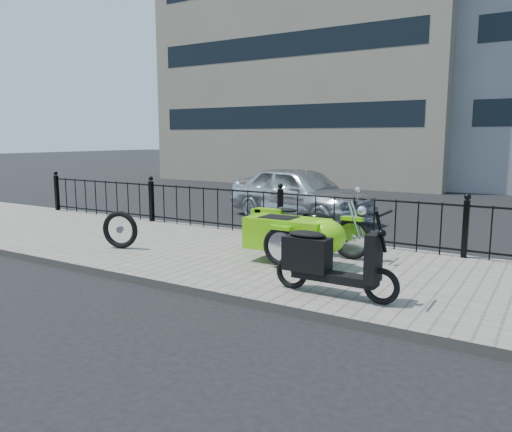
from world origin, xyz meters
The scene contains 9 objects.
ground centered at (0.00, 0.00, 0.00)m, with size 120.00×120.00×0.00m, color black.
sidewalk centered at (0.00, -0.50, 0.06)m, with size 30.00×3.80×0.12m, color slate.
curb centered at (0.00, 1.44, 0.06)m, with size 30.00×0.10×0.12m, color gray.
iron_fence centered at (0.00, 1.30, 0.59)m, with size 14.11×0.11×1.08m.
building_tan centered at (-6.00, 15.99, 6.00)m, with size 14.00×8.01×12.00m.
motorcycle_sidecar centered at (1.32, -0.41, 0.59)m, with size 2.28×1.48×0.98m.
scooter centered at (2.34, -1.74, 0.56)m, with size 1.66×0.48×1.12m.
spare_tire centered at (-1.90, -1.21, 0.46)m, with size 0.68×0.68×0.10m, color black.
sedan_car centered at (-0.94, 4.05, 0.69)m, with size 1.63×4.05×1.38m, color silver.
Camera 1 is at (4.79, -7.43, 2.10)m, focal length 35.00 mm.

